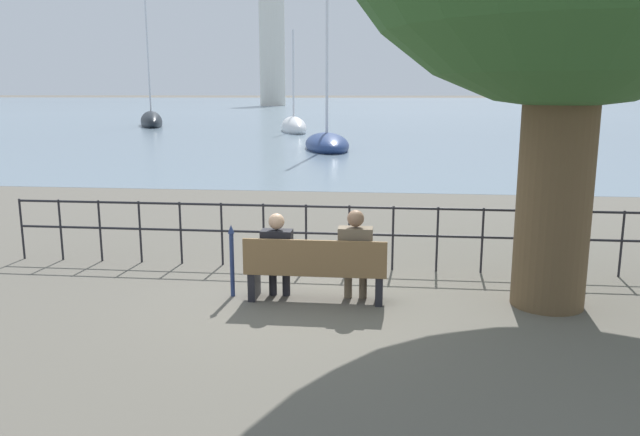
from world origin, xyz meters
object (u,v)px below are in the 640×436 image
object	(u,v)px
seated_person_right	(355,251)
sailboat_2	(294,127)
sailboat_0	(151,121)
park_bench	(315,271)
sailboat_1	(327,143)
closed_umbrella	(232,257)
seated_person_left	(277,252)
harbor_lighthouse	(272,43)

from	to	relation	value
seated_person_right	sailboat_2	xyz separation A→B (m)	(-6.44, 36.62, -0.37)
sailboat_0	park_bench	bearing A→B (deg)	-89.28
sailboat_0	sailboat_2	xyz separation A→B (m)	(13.23, -6.69, -0.05)
sailboat_2	sailboat_1	bearing A→B (deg)	-89.86
closed_umbrella	sailboat_0	bearing A→B (deg)	112.52
closed_umbrella	sailboat_0	size ratio (longest dim) A/B	0.10
closed_umbrella	sailboat_0	distance (m)	46.86
park_bench	seated_person_left	size ratio (longest dim) A/B	1.60
seated_person_left	closed_umbrella	distance (m)	0.66
seated_person_left	closed_umbrella	xyz separation A→B (m)	(-0.65, 0.02, -0.09)
seated_person_right	sailboat_1	xyz separation A→B (m)	(-2.69, 23.02, -0.41)
sailboat_0	sailboat_1	distance (m)	26.46
closed_umbrella	sailboat_0	world-z (taller)	sailboat_0
park_bench	sailboat_0	size ratio (longest dim) A/B	0.18
seated_person_left	sailboat_2	xyz separation A→B (m)	(-5.36, 36.62, -0.33)
closed_umbrella	sailboat_2	size ratio (longest dim) A/B	0.14
sailboat_1	seated_person_left	bearing A→B (deg)	-97.90
seated_person_right	seated_person_left	bearing A→B (deg)	179.81
sailboat_2	park_bench	bearing A→B (deg)	-96.16
sailboat_1	harbor_lighthouse	world-z (taller)	harbor_lighthouse
sailboat_2	harbor_lighthouse	world-z (taller)	harbor_lighthouse
park_bench	seated_person_left	distance (m)	0.59
seated_person_right	sailboat_2	bearing A→B (deg)	99.97
closed_umbrella	seated_person_right	bearing A→B (deg)	-0.85
park_bench	closed_umbrella	distance (m)	1.20
seated_person_left	closed_umbrella	world-z (taller)	seated_person_left
seated_person_left	harbor_lighthouse	distance (m)	125.49
closed_umbrella	sailboat_1	xyz separation A→B (m)	(-0.96, 23.00, -0.28)
seated_person_right	sailboat_2	world-z (taller)	sailboat_2
sailboat_0	harbor_lighthouse	xyz separation A→B (m)	(-4.33, 79.48, 12.27)
seated_person_right	sailboat_1	bearing A→B (deg)	96.65
park_bench	closed_umbrella	world-z (taller)	closed_umbrella
closed_umbrella	sailboat_2	world-z (taller)	sailboat_2
seated_person_right	sailboat_1	distance (m)	23.18
closed_umbrella	harbor_lighthouse	distance (m)	125.36
seated_person_right	sailboat_0	bearing A→B (deg)	114.42
closed_umbrella	harbor_lighthouse	bearing A→B (deg)	100.28
harbor_lighthouse	sailboat_2	bearing A→B (deg)	-78.48
seated_person_right	closed_umbrella	world-z (taller)	seated_person_right
sailboat_1	harbor_lighthouse	bearing A→B (deg)	90.15
park_bench	seated_person_left	bearing A→B (deg)	171.68
closed_umbrella	sailboat_1	size ratio (longest dim) A/B	0.10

